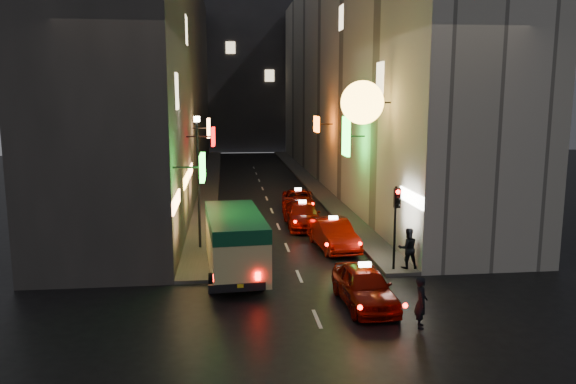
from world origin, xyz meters
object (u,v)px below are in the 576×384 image
object	(u,v)px
pedestrian_crossing	(421,299)
lamp_post	(198,173)
minibus	(235,237)
traffic_light	(396,210)
taxi_near	(364,283)

from	to	relation	value
pedestrian_crossing	lamp_post	xyz separation A→B (m)	(-7.37, 10.01, 2.78)
lamp_post	minibus	bearing A→B (deg)	-68.58
minibus	traffic_light	distance (m)	6.69
minibus	lamp_post	xyz separation A→B (m)	(-1.61, 4.10, 2.08)
traffic_light	lamp_post	size ratio (longest dim) A/B	0.56
taxi_near	lamp_post	world-z (taller)	lamp_post
taxi_near	pedestrian_crossing	bearing A→B (deg)	-57.71
taxi_near	pedestrian_crossing	world-z (taller)	pedestrian_crossing
minibus	lamp_post	bearing A→B (deg)	111.42
traffic_light	lamp_post	bearing A→B (deg)	151.09
minibus	pedestrian_crossing	distance (m)	8.28
taxi_near	traffic_light	xyz separation A→B (m)	(2.14, 3.40, 1.87)
pedestrian_crossing	lamp_post	distance (m)	12.74
pedestrian_crossing	traffic_light	xyz separation A→B (m)	(0.83, 5.48, 1.74)
taxi_near	lamp_post	distance (m)	10.39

